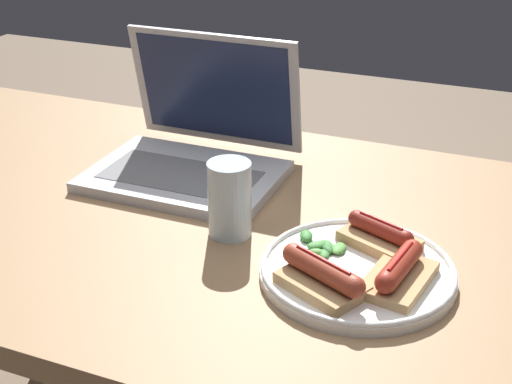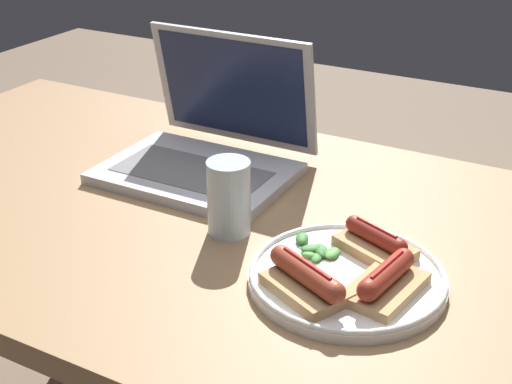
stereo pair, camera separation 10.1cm
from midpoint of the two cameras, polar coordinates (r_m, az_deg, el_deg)
The scene contains 8 objects.
desk at distance 1.11m, azimuth -5.50°, elevation -4.67°, with size 1.45×0.74×0.71m.
laptop at distance 1.20m, azimuth -7.43°, elevation 3.26°, with size 0.31×0.26×0.22m.
plate at distance 0.93m, azimuth 5.03°, elevation -6.37°, with size 0.25×0.25×0.02m.
sausage_toast_left at distance 0.87m, azimuth 2.01°, elevation -6.87°, with size 0.13×0.11×0.04m.
sausage_toast_middle at distance 0.89m, azimuth 8.18°, elevation -6.49°, with size 0.09×0.12×0.04m.
sausage_toast_right at distance 0.97m, azimuth 6.95°, elevation -3.54°, with size 0.12×0.10×0.04m.
salad_pile at distance 0.97m, azimuth 2.38°, elevation -4.39°, with size 0.08×0.06×0.01m.
drinking_glass at distance 1.00m, azimuth -5.01°, elevation -0.64°, with size 0.06×0.06×0.11m.
Camera 1 is at (0.41, -0.85, 1.22)m, focal length 50.00 mm.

